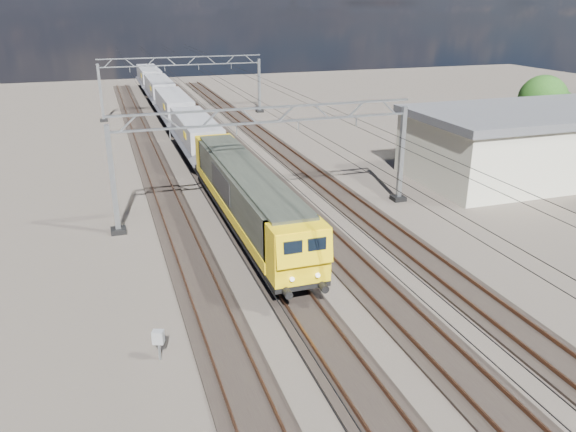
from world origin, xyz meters
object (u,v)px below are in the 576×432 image
object	(u,v)px
hopper_wagon_third	(160,90)
tree_far	(547,102)
catenary_gantry_mid	(268,157)
locomotive	(247,194)
hopper_wagon_lead	(196,134)
hopper_wagon_fourth	(149,77)
trackside_cabinet	(158,338)
hopper_wagon_mid	(174,108)
catenary_gantry_far	(183,84)
industrial_shed	(529,143)

from	to	relation	value
hopper_wagon_third	tree_far	bearing A→B (deg)	-46.63
catenary_gantry_mid	locomotive	xyz separation A→B (m)	(-2.00, -2.10, -1.58)
locomotive	hopper_wagon_lead	size ratio (longest dim) A/B	1.62
hopper_wagon_fourth	trackside_cabinet	size ratio (longest dim) A/B	10.16
hopper_wagon_mid	trackside_cabinet	xyz separation A→B (m)	(-6.58, -43.68, -1.26)
tree_far	hopper_wagon_fourth	bearing A→B (deg)	123.73
hopper_wagon_mid	tree_far	distance (m)	38.07
hopper_wagon_fourth	tree_far	distance (m)	58.24
catenary_gantry_far	industrial_shed	distance (m)	40.51
hopper_wagon_third	trackside_cabinet	world-z (taller)	hopper_wagon_third
catenary_gantry_far	hopper_wagon_fourth	bearing A→B (deg)	95.15
hopper_wagon_fourth	tree_far	xyz separation A→B (m)	(32.32, -48.41, 2.08)
hopper_wagon_mid	industrial_shed	size ratio (longest dim) A/B	0.70
hopper_wagon_fourth	industrial_shed	world-z (taller)	industrial_shed
hopper_wagon_third	tree_far	world-z (taller)	tree_far
catenary_gantry_far	hopper_wagon_fourth	distance (m)	22.35
industrial_shed	hopper_wagon_lead	bearing A→B (deg)	150.47
hopper_wagon_third	industrial_shed	world-z (taller)	industrial_shed
hopper_wagon_lead	hopper_wagon_mid	xyz separation A→B (m)	(0.00, 14.20, 0.00)
catenary_gantry_far	locomotive	xyz separation A→B (m)	(-2.00, -38.10, -1.58)
trackside_cabinet	hopper_wagon_third	bearing A→B (deg)	104.70
catenary_gantry_mid	hopper_wagon_fourth	bearing A→B (deg)	91.97
hopper_wagon_lead	hopper_wagon_fourth	distance (m)	42.60
catenary_gantry_far	hopper_wagon_lead	distance (m)	20.57
catenary_gantry_mid	trackside_cabinet	bearing A→B (deg)	-121.72
hopper_wagon_lead	hopper_wagon_fourth	world-z (taller)	same
locomotive	tree_far	bearing A→B (deg)	20.20
hopper_wagon_mid	industrial_shed	xyz separation A→B (m)	(24.00, -27.80, 0.49)
hopper_wagon_mid	locomotive	bearing A→B (deg)	-90.00
catenary_gantry_mid	hopper_wagon_lead	bearing A→B (deg)	97.31
locomotive	catenary_gantry_far	bearing A→B (deg)	87.00
hopper_wagon_fourth	industrial_shed	bearing A→B (deg)	-66.87
hopper_wagon_lead	catenary_gantry_mid	bearing A→B (deg)	-82.69
hopper_wagon_lead	trackside_cabinet	xyz separation A→B (m)	(-6.58, -29.48, -1.26)
hopper_wagon_lead	industrial_shed	xyz separation A→B (m)	(24.00, -13.60, 0.49)
hopper_wagon_mid	hopper_wagon_third	bearing A→B (deg)	90.00
trackside_cabinet	catenary_gantry_far	bearing A→B (deg)	101.43
locomotive	hopper_wagon_mid	bearing A→B (deg)	90.00
industrial_shed	tree_far	world-z (taller)	tree_far
hopper_wagon_mid	hopper_wagon_third	size ratio (longest dim) A/B	1.00
hopper_wagon_lead	tree_far	bearing A→B (deg)	-10.19
catenary_gantry_far	hopper_wagon_lead	bearing A→B (deg)	-95.60
hopper_wagon_mid	hopper_wagon_fourth	bearing A→B (deg)	90.00
trackside_cabinet	hopper_wagon_lead	bearing A→B (deg)	98.60
industrial_shed	hopper_wagon_fourth	bearing A→B (deg)	113.13
locomotive	hopper_wagon_fourth	xyz separation A→B (m)	(-0.00, 60.30, -0.09)
catenary_gantry_far	industrial_shed	world-z (taller)	catenary_gantry_far
tree_far	catenary_gantry_far	bearing A→B (deg)	139.15
hopper_wagon_mid	trackside_cabinet	distance (m)	44.19
hopper_wagon_third	tree_far	size ratio (longest dim) A/B	1.92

